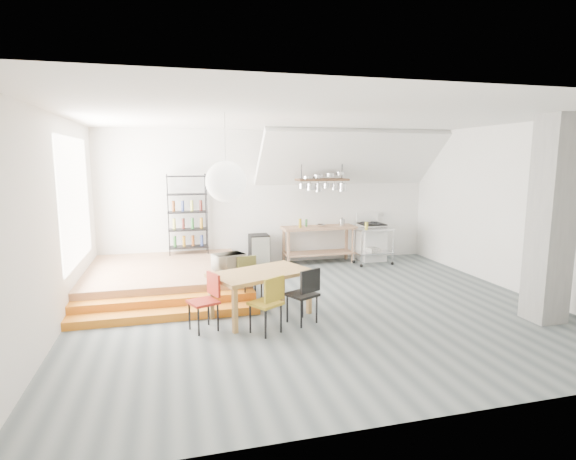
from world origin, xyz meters
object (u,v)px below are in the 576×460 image
object	(u,v)px
rolling_cart	(373,241)
mini_fridge	(259,250)
stove	(371,241)
dining_table	(261,277)

from	to	relation	value
rolling_cart	mini_fridge	xyz separation A→B (m)	(-2.71, 0.50, -0.19)
stove	dining_table	distance (m)	4.85
dining_table	mini_fridge	bearing A→B (deg)	57.10
stove	mini_fridge	world-z (taller)	stove
dining_table	mini_fridge	world-z (taller)	mini_fridge
stove	rolling_cart	world-z (taller)	stove
mini_fridge	rolling_cart	bearing A→B (deg)	-10.44
dining_table	mini_fridge	xyz separation A→B (m)	(0.63, 3.40, -0.28)
stove	mini_fridge	distance (m)	2.87
stove	dining_table	world-z (taller)	stove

